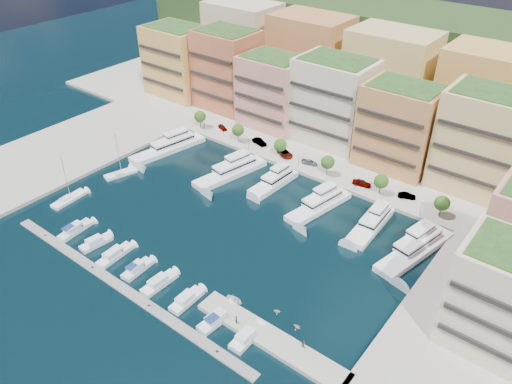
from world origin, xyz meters
TOP-DOWN VIEW (x-y plane):
  - ground at (0.00, 0.00)m, footprint 400.00×400.00m
  - north_quay at (0.00, 62.00)m, footprint 220.00×64.00m
  - east_quay at (62.00, -8.00)m, footprint 34.00×76.00m
  - west_quay at (-62.00, -8.00)m, footprint 34.00×76.00m
  - hillside at (0.00, 110.00)m, footprint 240.00×40.00m
  - south_pontoon at (-3.00, -30.00)m, footprint 72.00×2.20m
  - finger_pier at (30.00, -22.00)m, footprint 32.00×5.00m
  - apartment_0 at (-66.00, 49.99)m, footprint 22.00×16.50m
  - apartment_1 at (-44.00, 51.99)m, footprint 20.00×16.50m
  - apartment_2 at (-23.00, 49.99)m, footprint 20.00×15.50m
  - apartment_3 at (-2.00, 51.99)m, footprint 22.00×16.50m
  - apartment_4 at (20.00, 49.99)m, footprint 20.00×15.50m
  - apartment_5 at (42.00, 51.99)m, footprint 22.00×16.50m
  - apartment_east_b at (62.00, 1.99)m, footprint 18.00×14.50m
  - backblock_0 at (-55.00, 74.00)m, footprint 26.00×18.00m
  - backblock_1 at (-25.00, 74.00)m, footprint 26.00×18.00m
  - backblock_2 at (5.00, 74.00)m, footprint 26.00×18.00m
  - backblock_3 at (35.00, 74.00)m, footprint 26.00×18.00m
  - tree_0 at (-40.00, 33.50)m, footprint 3.80×3.80m
  - tree_1 at (-24.00, 33.50)m, footprint 3.80×3.80m
  - tree_2 at (-8.00, 33.50)m, footprint 3.80×3.80m
  - tree_3 at (8.00, 33.50)m, footprint 3.80×3.80m
  - tree_4 at (24.00, 33.50)m, footprint 3.80×3.80m
  - tree_5 at (40.00, 33.50)m, footprint 3.80×3.80m
  - lamppost_0 at (-36.00, 31.20)m, footprint 0.30×0.30m
  - lamppost_1 at (-18.00, 31.20)m, footprint 0.30×0.30m
  - lamppost_2 at (0.00, 31.20)m, footprint 0.30×0.30m
  - lamppost_3 at (18.00, 31.20)m, footprint 0.30×0.30m
  - lamppost_4 at (36.00, 31.20)m, footprint 0.30×0.30m
  - yacht_0 at (-37.71, 17.76)m, footprint 9.21×25.01m
  - yacht_2 at (-13.62, 18.57)m, footprint 9.46×23.32m
  - yacht_3 at (-1.05, 21.50)m, footprint 5.48×16.59m
  - yacht_4 at (14.53, 19.72)m, footprint 8.33×20.67m
  - yacht_5 at (28.42, 20.69)m, footprint 5.67×18.36m
  - yacht_6 at (40.65, 18.38)m, footprint 9.79×23.74m
  - cruiser_1 at (-25.91, -24.62)m, footprint 3.41×9.08m
  - cruiser_2 at (-18.06, -24.58)m, footprint 3.42×7.68m
  - cruiser_3 at (-11.21, -24.60)m, footprint 3.22×9.23m
  - cruiser_4 at (-3.78, -24.60)m, footprint 3.06×7.59m
  - cruiser_5 at (3.10, -24.59)m, footprint 2.88×8.41m
  - cruiser_6 at (10.98, -24.58)m, footprint 2.88×7.80m
  - cruiser_7 at (19.03, -24.61)m, footprint 3.37×8.50m
  - cruiser_8 at (26.22, -24.58)m, footprint 2.96×7.20m
  - sailboat_0 at (-38.48, -17.69)m, footprint 3.55×9.85m
  - sailboat_1 at (-38.05, -1.23)m, footprint 5.32×9.39m
  - tender_1 at (26.73, -15.64)m, footprint 1.79×1.69m
  - tender_3 at (32.07, -16.52)m, footprint 1.81×1.60m
  - tender_0 at (18.37, -18.61)m, footprint 3.90×2.91m
  - car_0 at (-33.19, 36.63)m, footprint 4.47×3.09m
  - car_1 at (-17.47, 35.82)m, footprint 5.44×2.87m
  - car_2 at (-7.27, 34.94)m, footprint 6.60×4.96m
  - car_3 at (1.29, 35.07)m, footprint 4.90×3.00m
  - car_4 at (18.47, 34.10)m, footprint 5.24×2.89m
  - car_5 at (30.50, 35.89)m, footprint 4.71×3.14m
  - person_0 at (22.87, -23.26)m, footprint 0.81×0.78m
  - person_1 at (35.83, -20.20)m, footprint 0.86×0.68m

SIDE VIEW (x-z plane):
  - ground at x=0.00m, z-range 0.00..0.00m
  - north_quay at x=0.00m, z-range -1.00..1.00m
  - east_quay at x=62.00m, z-range -1.00..1.00m
  - west_quay at x=-62.00m, z-range -1.00..1.00m
  - hillside at x=0.00m, z-range -29.00..29.00m
  - south_pontoon at x=-3.00m, z-range -0.17..0.17m
  - finger_pier at x=30.00m, z-range -1.00..1.00m
  - sailboat_0 at x=-38.48m, z-range -6.29..6.91m
  - sailboat_1 at x=-38.05m, z-range -6.29..6.91m
  - tender_1 at x=26.73m, z-range 0.00..0.75m
  - tender_0 at x=18.37m, z-range 0.00..0.77m
  - tender_3 at x=32.07m, z-range 0.00..0.89m
  - cruiser_3 at x=-11.21m, z-range -0.73..1.82m
  - cruiser_5 at x=3.10m, z-range -0.73..1.82m
  - cruiser_6 at x=10.98m, z-range -0.73..1.82m
  - cruiser_2 at x=-18.06m, z-range -0.73..1.82m
  - cruiser_8 at x=26.22m, z-range -0.73..1.82m
  - cruiser_1 at x=-25.91m, z-range -0.76..1.90m
  - cruiser_7 at x=19.03m, z-range -0.76..1.90m
  - cruiser_4 at x=-3.78m, z-range -0.76..1.90m
  - yacht_4 at x=14.53m, z-range -2.56..4.74m
  - yacht_6 at x=40.65m, z-range -2.44..4.86m
  - yacht_2 at x=-13.62m, z-range -2.44..4.86m
  - yacht_0 at x=-37.71m, z-range -2.44..4.86m
  - yacht_5 at x=28.42m, z-range -2.44..4.86m
  - yacht_3 at x=-1.05m, z-range -2.44..4.86m
  - car_3 at x=1.29m, z-range 1.00..2.33m
  - car_0 at x=-33.19m, z-range 1.00..2.41m
  - car_5 at x=30.50m, z-range 1.00..2.47m
  - car_2 at x=-7.27m, z-range 1.00..2.67m
  - car_4 at x=18.47m, z-range 1.00..2.69m
  - car_1 at x=-17.47m, z-range 1.00..2.70m
  - person_1 at x=35.83m, z-range 1.00..2.75m
  - person_0 at x=22.87m, z-range 1.00..2.88m
  - lamppost_0 at x=-36.00m, z-range 1.73..5.93m
  - lamppost_1 at x=-18.00m, z-range 1.73..5.93m
  - lamppost_2 at x=0.00m, z-range 1.73..5.93m
  - lamppost_3 at x=18.00m, z-range 1.73..5.93m
  - lamppost_4 at x=36.00m, z-range 1.73..5.93m
  - tree_0 at x=-40.00m, z-range 1.92..7.57m
  - tree_1 at x=-24.00m, z-range 1.92..7.57m
  - tree_2 at x=-8.00m, z-range 1.92..7.57m
  - tree_3 at x=8.00m, z-range 1.92..7.57m
  - tree_4 at x=24.00m, z-range 1.92..7.57m
  - tree_5 at x=40.00m, z-range 1.92..7.57m
  - apartment_east_b at x=62.00m, z-range 0.91..21.71m
  - apartment_2 at x=-23.00m, z-range 0.91..23.71m
  - apartment_4 at x=20.00m, z-range 0.91..24.71m
  - apartment_0 at x=-66.00m, z-range 0.91..25.71m
  - apartment_3 at x=-2.00m, z-range 0.91..26.71m
  - apartment_5 at x=42.00m, z-range 0.91..27.71m
  - apartment_1 at x=-44.00m, z-range 0.91..27.71m
  - backblock_0 at x=-55.00m, z-range 1.00..31.00m
  - backblock_1 at x=-25.00m, z-range 1.00..31.00m
  - backblock_2 at x=5.00m, z-range 1.00..31.00m
  - backblock_3 at x=35.00m, z-range 1.00..31.00m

